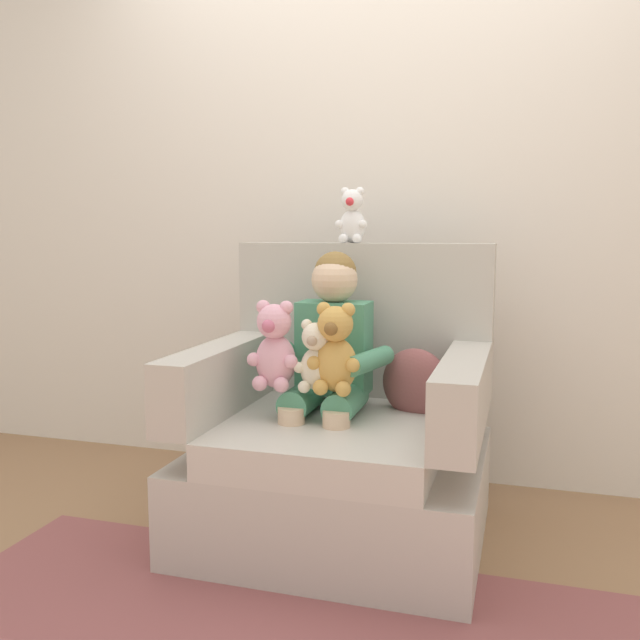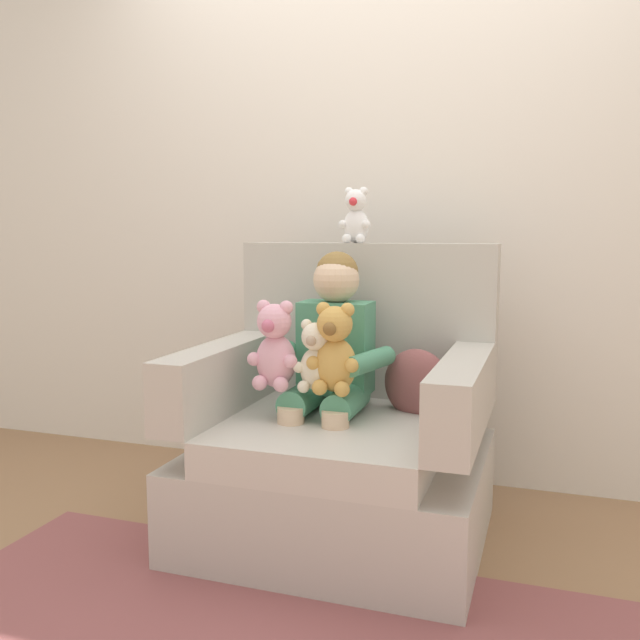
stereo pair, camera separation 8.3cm
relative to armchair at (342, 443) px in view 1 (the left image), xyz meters
The scene contains 9 objects.
ground_plane 0.34m from the armchair, 90.00° to the right, with size 8.00×8.00×0.00m, color #936D4C.
back_wall 1.20m from the armchair, 90.00° to the left, with size 6.00×0.10×2.60m, color silver.
armchair is the anchor object (origin of this frame).
seated_child 0.33m from the armchair, 159.32° to the left, with size 0.45×0.39×0.82m.
plush_honey 0.39m from the armchair, 84.92° to the right, with size 0.18×0.15×0.31m.
plush_cream 0.37m from the armchair, 113.00° to the right, with size 0.15×0.12×0.25m.
plush_pink 0.44m from the armchair, 146.27° to the right, with size 0.18×0.15×0.31m.
plush_white_on_backrest 0.88m from the armchair, 98.38° to the left, with size 0.13×0.11×0.22m.
throw_pillow 0.35m from the armchair, 25.37° to the left, with size 0.26×0.12×0.26m, color #8C4C4C.
Camera 1 is at (0.61, -2.27, 1.10)m, focal length 38.32 mm.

